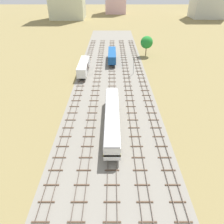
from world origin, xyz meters
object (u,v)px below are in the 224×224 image
at_px(passenger_coach_centre_left_nearest, 112,117).
at_px(freight_boxcar_far_left_near, 84,66).
at_px(freight_boxcar_centre_left_mid, 112,55).
at_px(signal_post_nearest, 134,64).

bearing_deg(passenger_coach_centre_left_nearest, freight_boxcar_far_left_near, 106.82).
relative_size(passenger_coach_centre_left_nearest, freight_boxcar_centre_left_mid, 1.57).
xyz_separation_m(passenger_coach_centre_left_nearest, freight_boxcar_far_left_near, (-9.34, 30.90, -0.16)).
height_order(freight_boxcar_centre_left_mid, signal_post_nearest, signal_post_nearest).
bearing_deg(passenger_coach_centre_left_nearest, freight_boxcar_centre_left_mid, 89.99).
relative_size(passenger_coach_centre_left_nearest, freight_boxcar_far_left_near, 1.57).
bearing_deg(freight_boxcar_far_left_near, passenger_coach_centre_left_nearest, -73.18).
height_order(passenger_coach_centre_left_nearest, freight_boxcar_far_left_near, passenger_coach_centre_left_nearest).
relative_size(passenger_coach_centre_left_nearest, signal_post_nearest, 3.88).
distance_m(freight_boxcar_centre_left_mid, signal_post_nearest, 14.49).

